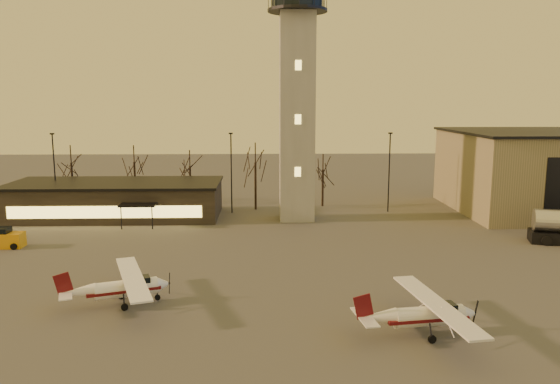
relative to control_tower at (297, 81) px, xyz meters
name	(u,v)px	position (x,y,z in m)	size (l,w,h in m)	color
ground	(323,316)	(0.00, -30.00, -16.33)	(220.00, 220.00, 0.00)	#43403E
control_tower	(297,81)	(0.00, 0.00, 0.00)	(6.80, 6.80, 32.60)	gray
terminal	(116,199)	(-21.99, 1.98, -14.17)	(25.40, 12.20, 4.30)	black
light_poles	(300,173)	(0.50, 1.00, -10.92)	(58.50, 12.25, 10.14)	black
tree_row	(191,162)	(-13.70, 9.16, -10.39)	(37.20, 9.20, 8.80)	black
cessna_front	(430,319)	(6.24, -32.98, -15.34)	(8.35, 10.52, 2.89)	silver
cessna_rear	(128,291)	(-13.46, -27.35, -15.36)	(8.21, 10.04, 2.82)	white
service_cart	(6,240)	(-29.00, -12.00, -15.57)	(3.12, 2.00, 1.97)	orange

